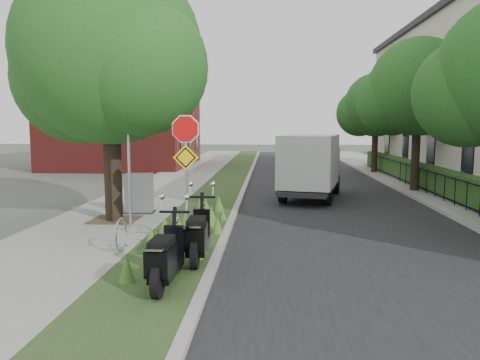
# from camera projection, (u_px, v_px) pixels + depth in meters

# --- Properties ---
(ground) EXTENTS (120.00, 120.00, 0.00)m
(ground) POSITION_uv_depth(u_px,v_px,m) (241.00, 251.00, 11.07)
(ground) COLOR #4C5147
(ground) RESTS_ON ground
(sidewalk_near) EXTENTS (3.50, 60.00, 0.12)m
(sidewalk_near) POSITION_uv_depth(u_px,v_px,m) (161.00, 189.00, 21.24)
(sidewalk_near) COLOR gray
(sidewalk_near) RESTS_ON ground
(verge) EXTENTS (2.00, 60.00, 0.12)m
(verge) POSITION_uv_depth(u_px,v_px,m) (222.00, 190.00, 21.07)
(verge) COLOR #2C3F1B
(verge) RESTS_ON ground
(kerb_near) EXTENTS (0.20, 60.00, 0.13)m
(kerb_near) POSITION_uv_depth(u_px,v_px,m) (244.00, 190.00, 21.00)
(kerb_near) COLOR #9E9991
(kerb_near) RESTS_ON ground
(road) EXTENTS (7.00, 60.00, 0.01)m
(road) POSITION_uv_depth(u_px,v_px,m) (322.00, 192.00, 20.79)
(road) COLOR black
(road) RESTS_ON ground
(kerb_far) EXTENTS (0.20, 60.00, 0.13)m
(kerb_far) POSITION_uv_depth(u_px,v_px,m) (402.00, 191.00, 20.56)
(kerb_far) COLOR #9E9991
(kerb_far) RESTS_ON ground
(footpath_far) EXTENTS (3.20, 60.00, 0.12)m
(footpath_far) POSITION_uv_depth(u_px,v_px,m) (442.00, 192.00, 20.45)
(footpath_far) COLOR gray
(footpath_far) RESTS_ON ground
(street_tree_main) EXTENTS (6.21, 5.54, 7.66)m
(street_tree_main) POSITION_uv_depth(u_px,v_px,m) (107.00, 61.00, 13.60)
(street_tree_main) COLOR black
(street_tree_main) RESTS_ON ground
(bare_post) EXTENTS (0.08, 0.08, 4.00)m
(bare_post) POSITION_uv_depth(u_px,v_px,m) (129.00, 156.00, 12.81)
(bare_post) COLOR #A5A8AD
(bare_post) RESTS_ON ground
(bike_hoop) EXTENTS (0.06, 0.78, 0.77)m
(bike_hoop) POSITION_uv_depth(u_px,v_px,m) (121.00, 235.00, 10.59)
(bike_hoop) COLOR #A5A8AD
(bike_hoop) RESTS_ON ground
(sign_assembly) EXTENTS (0.94, 0.08, 3.22)m
(sign_assembly) POSITION_uv_depth(u_px,v_px,m) (186.00, 151.00, 11.46)
(sign_assembly) COLOR #A5A8AD
(sign_assembly) RESTS_ON ground
(fence_far) EXTENTS (0.04, 24.00, 1.00)m
(fence_far) POSITION_uv_depth(u_px,v_px,m) (419.00, 178.00, 20.45)
(fence_far) COLOR black
(fence_far) RESTS_ON ground
(hedge_far) EXTENTS (1.00, 24.00, 1.10)m
(hedge_far) POSITION_uv_depth(u_px,v_px,m) (436.00, 178.00, 20.40)
(hedge_far) COLOR #1B4317
(hedge_far) RESTS_ON footpath_far
(brick_building) EXTENTS (9.40, 10.40, 8.30)m
(brick_building) POSITION_uv_depth(u_px,v_px,m) (126.00, 107.00, 32.98)
(brick_building) COLOR maroon
(brick_building) RESTS_ON ground
(far_tree_b) EXTENTS (4.83, 4.31, 6.56)m
(far_tree_b) POSITION_uv_depth(u_px,v_px,m) (416.00, 92.00, 20.08)
(far_tree_b) COLOR black
(far_tree_b) RESTS_ON ground
(far_tree_c) EXTENTS (4.37, 3.89, 5.93)m
(far_tree_c) POSITION_uv_depth(u_px,v_px,m) (375.00, 108.00, 28.05)
(far_tree_c) COLOR black
(far_tree_c) RESTS_ON ground
(scooter_near) EXTENTS (0.45, 2.02, 0.96)m
(scooter_near) POSITION_uv_depth(u_px,v_px,m) (198.00, 240.00, 9.74)
(scooter_near) COLOR black
(scooter_near) RESTS_ON ground
(scooter_far) EXTENTS (0.42, 1.96, 0.93)m
(scooter_far) POSITION_uv_depth(u_px,v_px,m) (164.00, 263.00, 8.15)
(scooter_far) COLOR black
(scooter_far) RESTS_ON ground
(box_truck) EXTENTS (2.92, 5.13, 2.19)m
(box_truck) POSITION_uv_depth(u_px,v_px,m) (311.00, 164.00, 18.67)
(box_truck) COLOR #262628
(box_truck) RESTS_ON ground
(utility_cabinet) EXTENTS (1.00, 0.71, 1.28)m
(utility_cabinet) POSITION_uv_depth(u_px,v_px,m) (139.00, 194.00, 15.19)
(utility_cabinet) COLOR #262628
(utility_cabinet) RESTS_ON ground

